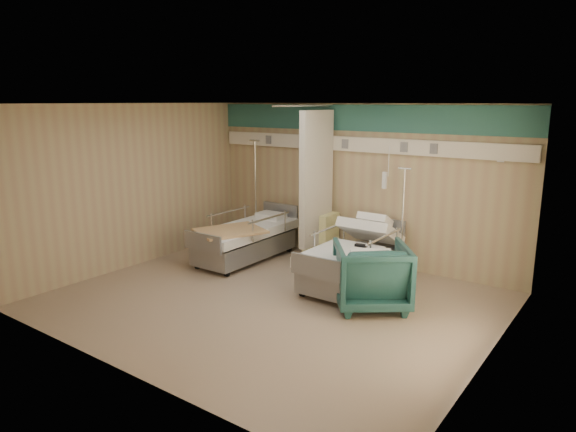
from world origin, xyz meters
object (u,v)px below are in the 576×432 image
(bed_left, at_px, (245,243))
(iv_stand_left, at_px, (256,224))
(bed_right, at_px, (352,265))
(bedside_cabinet, at_px, (321,236))
(visitor_armchair, at_px, (371,275))
(iv_stand_right, at_px, (401,256))

(bed_left, height_order, iv_stand_left, iv_stand_left)
(bed_right, height_order, iv_stand_left, iv_stand_left)
(bed_right, height_order, bed_left, same)
(bedside_cabinet, height_order, iv_stand_left, iv_stand_left)
(bed_right, height_order, bedside_cabinet, bedside_cabinet)
(bed_right, height_order, visitor_armchair, visitor_armchair)
(bedside_cabinet, distance_m, iv_stand_right, 1.66)
(bed_right, xyz_separation_m, visitor_armchair, (0.65, -0.64, 0.14))
(bed_left, xyz_separation_m, iv_stand_right, (2.70, 0.71, 0.06))
(bed_left, distance_m, iv_stand_right, 2.79)
(bed_right, xyz_separation_m, iv_stand_left, (-2.68, 0.90, 0.12))
(bed_left, xyz_separation_m, iv_stand_left, (-0.48, 0.90, 0.12))
(bed_right, relative_size, iv_stand_right, 1.19)
(bedside_cabinet, distance_m, visitor_armchair, 2.37)
(bedside_cabinet, bearing_deg, bed_left, -139.40)
(iv_stand_left, bearing_deg, bed_left, -61.81)
(bed_right, xyz_separation_m, iv_stand_right, (0.50, 0.71, 0.06))
(iv_stand_right, xyz_separation_m, iv_stand_left, (-3.18, 0.18, 0.06))
(visitor_armchair, xyz_separation_m, iv_stand_left, (-3.33, 1.53, -0.03))
(bed_right, xyz_separation_m, bedside_cabinet, (-1.15, 0.90, 0.11))
(bedside_cabinet, xyz_separation_m, iv_stand_left, (-1.53, -0.00, 0.01))
(visitor_armchair, relative_size, iv_stand_left, 0.48)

